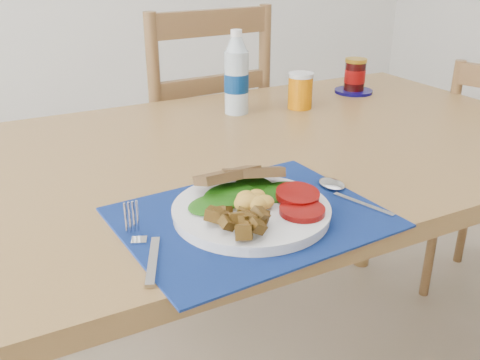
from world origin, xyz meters
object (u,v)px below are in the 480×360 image
Objects in this scene: chair_far at (197,123)px; juice_glass at (300,92)px; breakfast_plate at (250,208)px; jam_on_saucer at (355,78)px; water_bottle at (236,77)px.

chair_far is 13.05× the size of juice_glass.
breakfast_plate is 2.79× the size of juice_glass.
chair_far is at bearing 107.08° from juice_glass.
juice_glass is 0.25m from jam_on_saucer.
jam_on_saucer is (0.24, 0.06, -0.00)m from juice_glass.
breakfast_plate is 1.17× the size of water_bottle.
chair_far is 5.49× the size of water_bottle.
water_bottle is 0.42m from jam_on_saucer.
water_bottle is at bearing 80.02° from chair_far.
chair_far is 1.01m from breakfast_plate.
water_bottle is at bearing 167.12° from juice_glass.
juice_glass is 0.80× the size of jam_on_saucer.
water_bottle is at bearing -176.64° from jam_on_saucer.
breakfast_plate is at bearing -130.44° from juice_glass.
chair_far is at bearing 78.90° from breakfast_plate.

